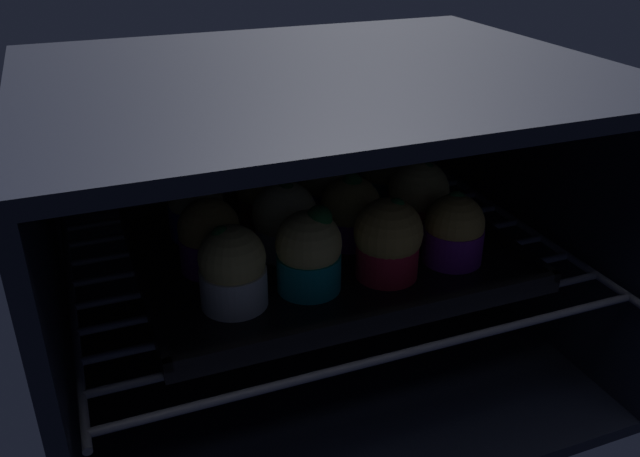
% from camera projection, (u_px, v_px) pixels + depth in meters
% --- Properties ---
extents(oven_cavity, '(0.59, 0.47, 0.37)m').
position_uv_depth(oven_cavity, '(307.00, 218.00, 0.78)').
color(oven_cavity, black).
rests_on(oven_cavity, ground).
extents(oven_rack, '(0.55, 0.42, 0.01)m').
position_uv_depth(oven_rack, '(321.00, 260.00, 0.76)').
color(oven_rack, '#444756').
rests_on(oven_rack, oven_cavity).
extents(baking_tray, '(0.41, 0.32, 0.02)m').
position_uv_depth(baking_tray, '(320.00, 251.00, 0.76)').
color(baking_tray, black).
rests_on(baking_tray, oven_rack).
extents(muffin_row0_col0, '(0.07, 0.07, 0.08)m').
position_uv_depth(muffin_row0_col0, '(233.00, 269.00, 0.63)').
color(muffin_row0_col0, silver).
rests_on(muffin_row0_col0, baking_tray).
extents(muffin_row0_col1, '(0.07, 0.07, 0.09)m').
position_uv_depth(muffin_row0_col1, '(309.00, 252.00, 0.66)').
color(muffin_row0_col1, '#0C8C84').
rests_on(muffin_row0_col1, baking_tray).
extents(muffin_row0_col2, '(0.07, 0.07, 0.09)m').
position_uv_depth(muffin_row0_col2, '(388.00, 240.00, 0.68)').
color(muffin_row0_col2, red).
rests_on(muffin_row0_col2, baking_tray).
extents(muffin_row0_col3, '(0.07, 0.07, 0.08)m').
position_uv_depth(muffin_row0_col3, '(454.00, 231.00, 0.71)').
color(muffin_row0_col3, '#7A238C').
rests_on(muffin_row0_col3, baking_tray).
extents(muffin_row1_col0, '(0.07, 0.07, 0.08)m').
position_uv_depth(muffin_row1_col0, '(210.00, 236.00, 0.70)').
color(muffin_row1_col0, '#7A238C').
rests_on(muffin_row1_col0, baking_tray).
extents(muffin_row1_col1, '(0.07, 0.07, 0.09)m').
position_uv_depth(muffin_row1_col1, '(285.00, 220.00, 0.72)').
color(muffin_row1_col1, silver).
rests_on(muffin_row1_col1, baking_tray).
extents(muffin_row1_col2, '(0.07, 0.07, 0.09)m').
position_uv_depth(muffin_row1_col2, '(351.00, 212.00, 0.75)').
color(muffin_row1_col2, '#7A238C').
rests_on(muffin_row1_col2, baking_tray).
extents(muffin_row1_col3, '(0.07, 0.07, 0.09)m').
position_uv_depth(muffin_row1_col3, '(418.00, 198.00, 0.77)').
color(muffin_row1_col3, red).
rests_on(muffin_row1_col3, baking_tray).
extents(muffin_row2_col0, '(0.07, 0.07, 0.08)m').
position_uv_depth(muffin_row2_col0, '(196.00, 206.00, 0.77)').
color(muffin_row2_col0, '#1928B7').
rests_on(muffin_row2_col0, baking_tray).
extents(muffin_row2_col1, '(0.07, 0.07, 0.09)m').
position_uv_depth(muffin_row2_col1, '(265.00, 193.00, 0.79)').
color(muffin_row2_col1, red).
rests_on(muffin_row2_col1, baking_tray).
extents(muffin_row2_col2, '(0.07, 0.07, 0.08)m').
position_uv_depth(muffin_row2_col2, '(326.00, 185.00, 0.82)').
color(muffin_row2_col2, '#1928B7').
rests_on(muffin_row2_col2, baking_tray).
extents(muffin_row2_col3, '(0.07, 0.07, 0.08)m').
position_uv_depth(muffin_row2_col3, '(386.00, 179.00, 0.85)').
color(muffin_row2_col3, '#0C8C84').
rests_on(muffin_row2_col3, baking_tray).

